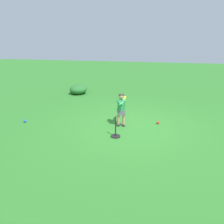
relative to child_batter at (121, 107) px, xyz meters
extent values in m
plane|color=#2D7528|center=(-0.06, -0.35, -0.65)|extent=(40.00, 40.00, 0.00)
cube|color=#232328|center=(-0.01, -0.08, -0.63)|extent=(0.16, 0.11, 0.05)
cylinder|color=tan|center=(0.01, -0.08, -0.44)|extent=(0.09, 0.09, 0.34)
cube|color=#232328|center=(-0.04, 0.09, -0.63)|extent=(0.16, 0.11, 0.05)
cylinder|color=tan|center=(-0.02, 0.09, -0.44)|extent=(0.09, 0.09, 0.34)
cube|color=slate|center=(0.00, 0.00, -0.19)|extent=(0.19, 0.29, 0.16)
cube|color=#339351|center=(0.00, 0.00, 0.06)|extent=(0.18, 0.27, 0.34)
sphere|color=tan|center=(0.00, 0.00, 0.34)|extent=(0.17, 0.17, 0.17)
ellipsoid|color=black|center=(0.01, 0.01, 0.37)|extent=(0.20, 0.20, 0.11)
sphere|color=yellow|center=(-0.14, -0.02, 0.15)|extent=(0.04, 0.04, 0.04)
cylinder|color=black|center=(-0.05, -0.02, 0.16)|extent=(0.14, 0.04, 0.05)
cylinder|color=yellow|center=(0.18, -0.05, 0.20)|extent=(0.35, 0.10, 0.11)
sphere|color=yellow|center=(0.35, -0.07, 0.22)|extent=(0.07, 0.07, 0.07)
cylinder|color=#339351|center=(-0.10, -0.04, 0.16)|extent=(0.29, 0.23, 0.14)
cylinder|color=#339351|center=(-0.11, 0.02, 0.16)|extent=(0.24, 0.28, 0.14)
sphere|color=blue|center=(-0.40, 3.25, -0.60)|extent=(0.10, 0.10, 0.10)
sphere|color=red|center=(0.39, -1.19, -0.60)|extent=(0.09, 0.09, 0.09)
cylinder|color=black|center=(-0.86, 0.02, -0.64)|extent=(0.28, 0.28, 0.03)
cylinder|color=black|center=(-0.86, 0.02, -0.35)|extent=(0.03, 0.03, 0.55)
cone|color=black|center=(-0.86, 0.02, -0.05)|extent=(0.07, 0.07, 0.04)
ellipsoid|color=#286B2D|center=(3.71, 2.85, -0.41)|extent=(0.98, 0.87, 0.48)
camera|label=1|loc=(-6.34, -1.03, 2.06)|focal=33.92mm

